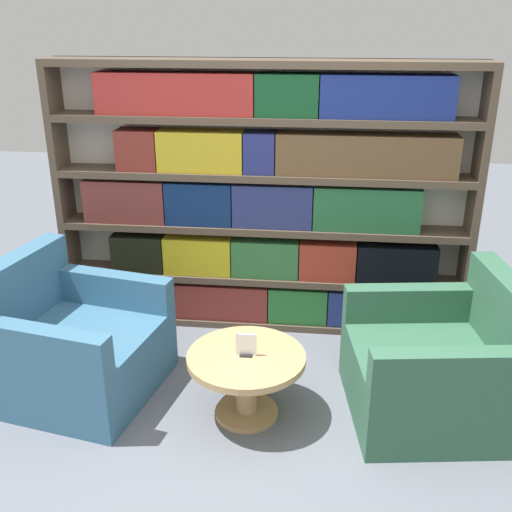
{
  "coord_description": "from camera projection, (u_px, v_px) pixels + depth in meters",
  "views": [
    {
      "loc": [
        0.4,
        -2.56,
        2.19
      ],
      "look_at": [
        0.03,
        0.83,
        0.8
      ],
      "focal_mm": 42.0,
      "sensor_mm": 36.0,
      "label": 1
    }
  ],
  "objects": [
    {
      "name": "armchair_right",
      "position": [
        439.0,
        369.0,
        3.45
      ],
      "size": [
        1.02,
        0.99,
        0.84
      ],
      "rotation": [
        0.0,
        0.0,
        -1.43
      ],
      "color": "#336047",
      "rests_on": "ground_plane"
    },
    {
      "name": "bookshelf",
      "position": [
        265.0,
        203.0,
        4.24
      ],
      "size": [
        2.94,
        0.3,
        1.91
      ],
      "color": "silver",
      "rests_on": "ground_plane"
    },
    {
      "name": "table_sign",
      "position": [
        246.0,
        346.0,
        3.35
      ],
      "size": [
        0.12,
        0.06,
        0.13
      ],
      "color": "black",
      "rests_on": "coffee_table"
    },
    {
      "name": "armchair_left",
      "position": [
        73.0,
        347.0,
        3.67
      ],
      "size": [
        1.06,
        1.04,
        0.84
      ],
      "rotation": [
        0.0,
        0.0,
        1.38
      ],
      "color": "#386684",
      "rests_on": "ground_plane"
    },
    {
      "name": "coffee_table",
      "position": [
        246.0,
        372.0,
        3.41
      ],
      "size": [
        0.68,
        0.68,
        0.4
      ],
      "color": "tan",
      "rests_on": "ground_plane"
    },
    {
      "name": "ground_plane",
      "position": [
        234.0,
        451.0,
        3.23
      ],
      "size": [
        14.0,
        14.0,
        0.0
      ],
      "primitive_type": "plane",
      "color": "slate"
    }
  ]
}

